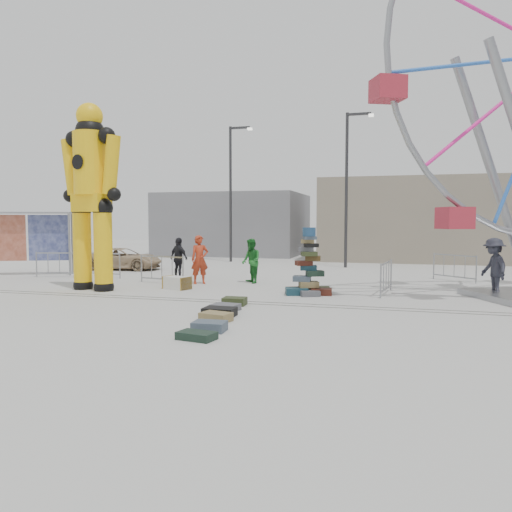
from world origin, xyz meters
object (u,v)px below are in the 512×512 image
(steamer_trunk, at_px, (177,283))
(barricade_wheel_back, at_px, (454,268))
(crash_test_dummy, at_px, (91,189))
(barricade_dummy_b, at_px, (101,265))
(lamp_post_right, at_px, (348,182))
(banner_scaffold, at_px, (27,228))
(barricade_dummy_c, at_px, (162,269))
(pedestrian_red, at_px, (200,260))
(pedestrian_grey, at_px, (494,267))
(barricade_wheel_front, at_px, (386,278))
(barricade_dummy_a, at_px, (59,264))
(suitcase_tower, at_px, (308,276))
(pedestrian_black, at_px, (179,258))
(parked_suv, at_px, (123,259))
(pedestrian_green, at_px, (251,261))
(lamp_post_left, at_px, (232,187))

(steamer_trunk, xyz_separation_m, barricade_wheel_back, (9.88, 5.21, 0.33))
(crash_test_dummy, distance_m, barricade_dummy_b, 4.97)
(lamp_post_right, bearing_deg, banner_scaffold, -150.77)
(barricade_dummy_b, distance_m, barricade_dummy_c, 3.64)
(pedestrian_red, height_order, pedestrian_grey, pedestrian_grey)
(barricade_dummy_b, bearing_deg, banner_scaffold, -172.20)
(steamer_trunk, bearing_deg, pedestrian_grey, 26.08)
(crash_test_dummy, distance_m, barricade_wheel_front, 10.60)
(steamer_trunk, bearing_deg, lamp_post_right, 83.02)
(barricade_dummy_a, bearing_deg, banner_scaffold, 156.71)
(suitcase_tower, height_order, barricade_wheel_back, suitcase_tower)
(lamp_post_right, relative_size, pedestrian_black, 4.58)
(lamp_post_right, xyz_separation_m, parked_suv, (-10.78, -4.10, -3.94))
(parked_suv, bearing_deg, banner_scaffold, 134.98)
(banner_scaffold, height_order, steamer_trunk, banner_scaffold)
(lamp_post_right, distance_m, barricade_wheel_front, 10.30)
(barricade_dummy_c, relative_size, barricade_wheel_front, 1.00)
(barricade_wheel_back, relative_size, pedestrian_green, 1.14)
(steamer_trunk, xyz_separation_m, barricade_wheel_front, (7.26, 0.71, 0.33))
(barricade_wheel_front, xyz_separation_m, pedestrian_black, (-8.47, 2.17, 0.32))
(barricade_dummy_a, distance_m, barricade_dummy_c, 5.37)
(barricade_dummy_a, xyz_separation_m, barricade_wheel_back, (16.42, 3.03, 0.00))
(crash_test_dummy, height_order, barricade_wheel_back, crash_test_dummy)
(pedestrian_red, relative_size, pedestrian_black, 1.08)
(banner_scaffold, relative_size, barricade_dummy_b, 1.93)
(pedestrian_red, bearing_deg, barricade_dummy_a, 139.32)
(suitcase_tower, bearing_deg, barricade_dummy_b, 150.56)
(pedestrian_black, bearing_deg, barricade_dummy_c, 115.31)
(barricade_dummy_c, bearing_deg, suitcase_tower, -1.22)
(lamp_post_left, height_order, barricade_dummy_a, lamp_post_left)
(barricade_wheel_front, height_order, pedestrian_black, pedestrian_black)
(steamer_trunk, height_order, pedestrian_black, pedestrian_black)
(barricade_dummy_b, relative_size, pedestrian_red, 1.06)
(pedestrian_black, bearing_deg, suitcase_tower, -179.40)
(lamp_post_left, bearing_deg, barricade_dummy_c, -86.80)
(barricade_dummy_b, distance_m, pedestrian_grey, 15.36)
(barricade_wheel_front, bearing_deg, barricade_wheel_back, -21.42)
(lamp_post_left, xyz_separation_m, parked_suv, (-3.78, -6.10, -3.94))
(barricade_wheel_back, xyz_separation_m, pedestrian_black, (-11.09, -2.33, 0.32))
(parked_suv, bearing_deg, pedestrian_red, -132.65)
(barricade_dummy_b, distance_m, barricade_wheel_back, 14.82)
(lamp_post_right, xyz_separation_m, barricade_wheel_front, (2.10, -9.29, -3.93))
(suitcase_tower, xyz_separation_m, pedestrian_green, (-2.66, 2.36, 0.25))
(crash_test_dummy, relative_size, parked_suv, 1.73)
(crash_test_dummy, bearing_deg, barricade_dummy_b, 130.70)
(pedestrian_black, bearing_deg, steamer_trunk, 139.13)
(barricade_dummy_b, relative_size, barricade_wheel_front, 1.00)
(lamp_post_left, xyz_separation_m, barricade_dummy_b, (-2.85, -9.53, -3.93))
(banner_scaffold, xyz_separation_m, steamer_trunk, (8.37, -2.43, -1.92))
(lamp_post_right, xyz_separation_m, barricade_wheel_back, (4.72, -4.79, -3.93))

